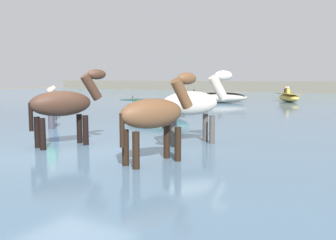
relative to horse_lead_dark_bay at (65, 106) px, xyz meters
name	(u,v)px	position (x,y,z in m)	size (l,w,h in m)	color
ground_plane	(65,163)	(0.41, -0.42, -1.27)	(120.00, 120.00, 0.00)	#756B56
water_surface	(227,117)	(0.41, 9.58, -1.12)	(90.00, 90.00, 0.29)	slate
horse_lead_dark_bay	(65,106)	(0.00, 0.00, 0.00)	(1.06, 1.94, 2.14)	#382319
horse_trailing_bay	(156,116)	(2.82, -0.39, -0.07)	(0.95, 1.85, 2.03)	brown
horse_flank_pinto	(193,105)	(2.51, 1.84, -0.02)	(1.45, 1.74, 2.11)	beige
boat_near_port	(156,108)	(-2.07, 7.30, -0.64)	(3.49, 1.48, 0.67)	#337556
boat_distant_west	(220,97)	(-2.91, 16.69, -0.60)	(3.81, 2.74, 1.22)	#B2AD9E
boat_near_starboard	(289,97)	(0.85, 20.10, -0.67)	(2.35, 2.86, 1.06)	gold
person_onlooker_left	(51,111)	(-2.63, 1.92, -0.40)	(0.37, 0.31, 1.63)	#383842
person_wading_close	(54,105)	(-4.49, 3.73, -0.40)	(0.31, 0.37, 1.63)	#383842
channel_buoy	(133,105)	(-5.53, 10.36, -0.82)	(0.29, 0.29, 0.67)	silver
far_shoreline	(321,88)	(0.41, 38.80, -0.47)	(80.00, 2.40, 1.59)	#706B5B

